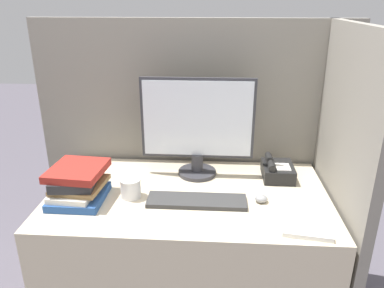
{
  "coord_description": "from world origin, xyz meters",
  "views": [
    {
      "loc": [
        0.12,
        -1.2,
        1.63
      ],
      "look_at": [
        0.02,
        0.42,
        0.99
      ],
      "focal_mm": 35.0,
      "sensor_mm": 36.0,
      "label": 1
    }
  ],
  "objects_px": {
    "mouse": "(261,199)",
    "coffee_cup": "(131,188)",
    "desk_telephone": "(277,170)",
    "monitor": "(197,128)",
    "book_stack": "(78,184)",
    "keyboard": "(197,201)"
  },
  "relations": [
    {
      "from": "mouse",
      "to": "book_stack",
      "type": "height_order",
      "value": "book_stack"
    },
    {
      "from": "coffee_cup",
      "to": "mouse",
      "type": "bearing_deg",
      "value": -0.84
    },
    {
      "from": "mouse",
      "to": "coffee_cup",
      "type": "distance_m",
      "value": 0.6
    },
    {
      "from": "mouse",
      "to": "coffee_cup",
      "type": "bearing_deg",
      "value": 179.16
    },
    {
      "from": "monitor",
      "to": "mouse",
      "type": "bearing_deg",
      "value": -41.78
    },
    {
      "from": "keyboard",
      "to": "desk_telephone",
      "type": "height_order",
      "value": "desk_telephone"
    },
    {
      "from": "coffee_cup",
      "to": "monitor",
      "type": "bearing_deg",
      "value": 41.86
    },
    {
      "from": "monitor",
      "to": "keyboard",
      "type": "bearing_deg",
      "value": -87.39
    },
    {
      "from": "mouse",
      "to": "coffee_cup",
      "type": "xyz_separation_m",
      "value": [
        -0.6,
        0.01,
        0.03
      ]
    },
    {
      "from": "keyboard",
      "to": "mouse",
      "type": "xyz_separation_m",
      "value": [
        0.29,
        0.03,
        0.01
      ]
    },
    {
      "from": "coffee_cup",
      "to": "book_stack",
      "type": "bearing_deg",
      "value": -172.15
    },
    {
      "from": "book_stack",
      "to": "desk_telephone",
      "type": "relative_size",
      "value": 1.44
    },
    {
      "from": "book_stack",
      "to": "keyboard",
      "type": "bearing_deg",
      "value": -0.23
    },
    {
      "from": "monitor",
      "to": "book_stack",
      "type": "bearing_deg",
      "value": -150.77
    },
    {
      "from": "book_stack",
      "to": "monitor",
      "type": "bearing_deg",
      "value": 29.23
    },
    {
      "from": "monitor",
      "to": "keyboard",
      "type": "height_order",
      "value": "monitor"
    },
    {
      "from": "desk_telephone",
      "to": "mouse",
      "type": "bearing_deg",
      "value": -112.44
    },
    {
      "from": "mouse",
      "to": "desk_telephone",
      "type": "height_order",
      "value": "desk_telephone"
    },
    {
      "from": "monitor",
      "to": "book_stack",
      "type": "height_order",
      "value": "monitor"
    },
    {
      "from": "mouse",
      "to": "monitor",
      "type": "bearing_deg",
      "value": 138.22
    },
    {
      "from": "monitor",
      "to": "mouse",
      "type": "distance_m",
      "value": 0.48
    },
    {
      "from": "keyboard",
      "to": "mouse",
      "type": "distance_m",
      "value": 0.29
    }
  ]
}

